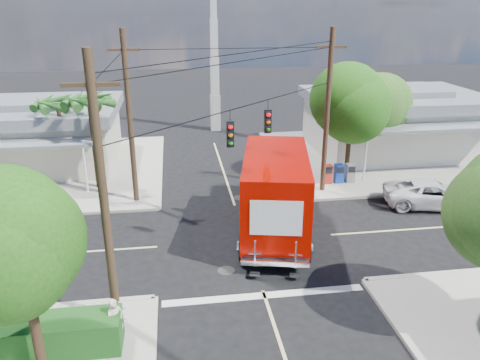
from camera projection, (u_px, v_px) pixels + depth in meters
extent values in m
plane|color=black|center=(246.00, 241.00, 21.23)|extent=(120.00, 120.00, 0.00)
cube|color=#A39E93|center=(376.00, 156.00, 32.86)|extent=(14.00, 14.00, 0.14)
cube|color=#AEA99A|center=(279.00, 160.00, 31.92)|extent=(0.25, 14.00, 0.14)
cube|color=#AEA99A|center=(428.00, 193.00, 26.38)|extent=(14.00, 0.25, 0.14)
cube|color=#A39E93|center=(50.00, 171.00, 29.92)|extent=(14.00, 14.00, 0.14)
cube|color=#AEA99A|center=(161.00, 165.00, 30.85)|extent=(0.25, 14.00, 0.14)
cube|color=#AEA99A|center=(18.00, 217.00, 23.44)|extent=(14.00, 0.25, 0.14)
cube|color=beige|center=(223.00, 168.00, 30.48)|extent=(0.12, 12.00, 0.01)
cube|color=beige|center=(451.00, 226.00, 22.56)|extent=(12.00, 0.12, 0.01)
cube|color=beige|center=(15.00, 256.00, 19.89)|extent=(12.00, 0.12, 0.01)
cube|color=silver|center=(264.00, 295.00, 17.25)|extent=(7.50, 0.40, 0.01)
cube|color=silver|center=(393.00, 127.00, 33.35)|extent=(11.00, 8.00, 3.40)
cube|color=gray|center=(397.00, 98.00, 32.63)|extent=(11.80, 8.80, 0.70)
cube|color=gray|center=(397.00, 91.00, 32.45)|extent=(6.05, 4.40, 0.50)
cube|color=gray|center=(431.00, 127.00, 28.39)|extent=(9.90, 1.80, 0.15)
cylinder|color=silver|center=(365.00, 157.00, 27.58)|extent=(0.12, 0.12, 2.90)
cube|color=beige|center=(36.00, 140.00, 30.58)|extent=(10.00, 8.00, 3.20)
cube|color=gray|center=(31.00, 110.00, 29.89)|extent=(10.80, 8.80, 0.70)
cube|color=gray|center=(30.00, 102.00, 29.71)|extent=(5.50, 4.40, 0.50)
cube|color=gray|center=(9.00, 144.00, 25.66)|extent=(9.00, 1.80, 0.15)
cylinder|color=silver|center=(85.00, 169.00, 25.93)|extent=(0.12, 0.12, 2.70)
cube|color=silver|center=(215.00, 112.00, 39.28)|extent=(0.80, 0.80, 3.00)
cube|color=silver|center=(215.00, 76.00, 38.21)|extent=(0.70, 0.70, 3.00)
cube|color=silver|center=(214.00, 38.00, 37.15)|extent=(0.60, 0.60, 3.00)
cylinder|color=#422D1C|center=(34.00, 323.00, 12.65)|extent=(0.28, 0.28, 3.71)
sphere|color=#175011|center=(20.00, 247.00, 11.83)|extent=(3.71, 3.71, 3.71)
sphere|color=#175011|center=(4.00, 237.00, 11.88)|extent=(3.02, 3.02, 3.02)
sphere|color=#175011|center=(32.00, 256.00, 11.64)|extent=(3.25, 3.25, 3.25)
cylinder|color=#422D1C|center=(348.00, 146.00, 27.71)|extent=(0.28, 0.28, 4.10)
sphere|color=#175011|center=(352.00, 103.00, 26.80)|extent=(4.10, 4.10, 4.10)
sphere|color=#175011|center=(345.00, 98.00, 26.84)|extent=(3.33, 3.33, 3.33)
sphere|color=#175011|center=(360.00, 106.00, 26.62)|extent=(3.58, 3.58, 3.58)
cylinder|color=#422D1C|center=(375.00, 138.00, 30.18)|extent=(0.28, 0.28, 3.58)
sphere|color=#2E5B19|center=(378.00, 104.00, 29.39)|extent=(3.58, 3.58, 3.58)
sphere|color=#2E5B19|center=(371.00, 100.00, 29.44)|extent=(2.91, 2.91, 2.91)
sphere|color=#2E5B19|center=(385.00, 106.00, 29.20)|extent=(3.14, 3.14, 3.14)
cylinder|color=#422D1C|center=(94.00, 145.00, 26.24)|extent=(0.24, 0.24, 5.00)
cone|color=#286121|center=(106.00, 99.00, 25.43)|extent=(0.50, 2.06, 0.98)
cone|color=#286121|center=(101.00, 96.00, 26.04)|extent=(1.92, 1.68, 0.98)
cone|color=#286121|center=(87.00, 96.00, 26.10)|extent=(2.12, 0.95, 0.98)
cone|color=#286121|center=(75.00, 98.00, 25.57)|extent=(1.34, 2.07, 0.98)
cone|color=#286121|center=(72.00, 101.00, 24.84)|extent=(1.34, 2.07, 0.98)
cone|color=#286121|center=(82.00, 102.00, 24.48)|extent=(2.12, 0.95, 0.98)
cone|color=#286121|center=(98.00, 101.00, 24.74)|extent=(1.92, 1.68, 0.98)
cylinder|color=#422D1C|center=(63.00, 143.00, 27.43)|extent=(0.24, 0.24, 4.60)
cone|color=#286121|center=(74.00, 102.00, 26.70)|extent=(0.50, 2.06, 0.98)
cone|color=#286121|center=(70.00, 99.00, 27.30)|extent=(1.92, 1.68, 0.98)
cone|color=#286121|center=(57.00, 99.00, 27.36)|extent=(2.12, 0.95, 0.98)
cone|color=#286121|center=(44.00, 101.00, 26.83)|extent=(1.34, 2.07, 0.98)
cone|color=#286121|center=(41.00, 104.00, 26.11)|extent=(1.34, 2.07, 0.98)
cone|color=#286121|center=(50.00, 105.00, 25.74)|extent=(2.12, 0.95, 0.98)
cone|color=#286121|center=(65.00, 104.00, 26.00)|extent=(1.92, 1.68, 0.98)
cylinder|color=#473321|center=(104.00, 201.00, 14.13)|extent=(0.28, 0.28, 9.00)
cube|color=#473321|center=(91.00, 85.00, 12.89)|extent=(1.60, 0.12, 0.12)
cylinder|color=#473321|center=(327.00, 114.00, 25.14)|extent=(0.28, 0.28, 9.00)
cube|color=#473321|center=(332.00, 47.00, 23.90)|extent=(1.60, 0.12, 0.12)
cylinder|color=#473321|center=(130.00, 121.00, 23.75)|extent=(0.28, 0.28, 9.00)
cube|color=#473321|center=(124.00, 50.00, 22.51)|extent=(1.60, 0.12, 0.12)
cylinder|color=black|center=(247.00, 105.00, 19.03)|extent=(10.43, 10.43, 0.04)
cube|color=black|center=(230.00, 134.00, 18.52)|extent=(0.30, 0.24, 1.05)
sphere|color=red|center=(231.00, 127.00, 18.28)|extent=(0.20, 0.20, 0.20)
cube|color=black|center=(268.00, 121.00, 20.54)|extent=(0.30, 0.24, 1.05)
sphere|color=red|center=(268.00, 114.00, 20.29)|extent=(0.20, 0.20, 0.20)
cube|color=silver|center=(31.00, 327.00, 14.83)|extent=(5.94, 0.05, 0.08)
cube|color=silver|center=(29.00, 316.00, 14.69)|extent=(5.94, 0.05, 0.08)
cube|color=silver|center=(121.00, 315.00, 15.15)|extent=(0.09, 0.06, 1.00)
cube|color=#18471A|center=(16.00, 339.00, 14.00)|extent=(6.20, 1.20, 1.10)
cube|color=red|center=(327.00, 174.00, 27.50)|extent=(0.50, 0.50, 1.10)
cube|color=#1238A6|center=(339.00, 173.00, 27.59)|extent=(0.50, 0.50, 1.10)
cube|color=slate|center=(350.00, 173.00, 27.69)|extent=(0.50, 0.50, 1.10)
cube|color=black|center=(274.00, 215.00, 22.37)|extent=(4.30, 9.03, 0.28)
cube|color=#AE0900|center=(274.00, 173.00, 25.23)|extent=(3.01, 2.40, 2.45)
cube|color=black|center=(275.00, 161.00, 25.80)|extent=(2.35, 0.75, 1.06)
cube|color=silver|center=(274.00, 180.00, 26.44)|extent=(2.54, 0.66, 0.39)
cube|color=#AE0900|center=(275.00, 190.00, 20.84)|extent=(4.06, 6.90, 3.23)
cube|color=white|center=(308.00, 188.00, 20.70)|extent=(0.85, 3.93, 1.45)
cube|color=white|center=(244.00, 186.00, 20.87)|extent=(0.85, 3.93, 1.45)
cube|color=white|center=(276.00, 218.00, 17.75)|extent=(1.97, 0.43, 1.45)
cube|color=silver|center=(275.00, 262.00, 18.26)|extent=(2.67, 0.82, 0.20)
cube|color=silver|center=(255.00, 254.00, 18.02)|extent=(0.50, 0.17, 1.11)
cube|color=silver|center=(296.00, 255.00, 17.93)|extent=(0.50, 0.17, 1.11)
cylinder|color=black|center=(251.00, 189.00, 25.47)|extent=(0.60, 1.27, 1.23)
cylinder|color=black|center=(298.00, 190.00, 25.31)|extent=(0.60, 1.27, 1.23)
cylinder|color=black|center=(244.00, 247.00, 19.43)|extent=(0.60, 1.27, 1.23)
cylinder|color=black|center=(306.00, 249.00, 19.28)|extent=(0.60, 1.27, 1.23)
imported|color=silver|center=(432.00, 194.00, 24.62)|extent=(5.36, 3.35, 1.38)
imported|color=beige|center=(116.00, 322.00, 14.38)|extent=(0.68, 0.66, 1.58)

